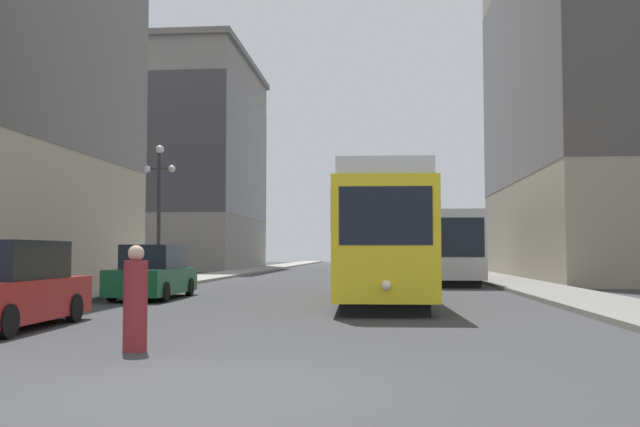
% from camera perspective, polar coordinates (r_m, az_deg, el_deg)
% --- Properties ---
extents(ground_plane, '(200.00, 200.00, 0.00)m').
position_cam_1_polar(ground_plane, '(8.32, -9.28, -14.12)').
color(ground_plane, '#38383A').
extents(sidewalk_left, '(2.93, 120.00, 0.15)m').
position_cam_1_polar(sidewalk_left, '(49.07, -7.34, -4.90)').
color(sidewalk_left, gray).
rests_on(sidewalk_left, ground).
extents(sidewalk_right, '(2.93, 120.00, 0.15)m').
position_cam_1_polar(sidewalk_right, '(48.38, 12.70, -4.87)').
color(sidewalk_right, gray).
rests_on(sidewalk_right, ground).
extents(streetcar, '(3.00, 12.94, 3.89)m').
position_cam_1_polar(streetcar, '(22.82, 4.81, -1.86)').
color(streetcar, black).
rests_on(streetcar, ground).
extents(transit_bus, '(2.80, 11.77, 3.45)m').
position_cam_1_polar(transit_bus, '(36.29, 10.05, -2.54)').
color(transit_bus, black).
rests_on(transit_bus, ground).
extents(parked_car_left_near, '(1.95, 4.89, 1.82)m').
position_cam_1_polar(parked_car_left_near, '(24.32, -13.49, -4.82)').
color(parked_car_left_near, black).
rests_on(parked_car_left_near, ground).
extents(parked_car_left_mid, '(2.01, 4.90, 1.82)m').
position_cam_1_polar(parked_car_left_mid, '(15.70, -24.46, -5.59)').
color(parked_car_left_mid, black).
rests_on(parked_car_left_mid, ground).
extents(pedestrian_crossing_near, '(0.38, 0.38, 1.69)m').
position_cam_1_polar(pedestrian_crossing_near, '(11.57, -14.91, -7.01)').
color(pedestrian_crossing_near, maroon).
rests_on(pedestrian_crossing_near, ground).
extents(lamp_post_left_far, '(1.41, 0.36, 6.08)m').
position_cam_1_polar(lamp_post_left_far, '(30.98, -13.06, 1.57)').
color(lamp_post_left_far, '#333338').
rests_on(lamp_post_left_far, sidewalk_left).
extents(building_left_corner, '(11.56, 19.62, 19.16)m').
position_cam_1_polar(building_left_corner, '(64.96, -10.61, 4.20)').
color(building_left_corner, gray).
rests_on(building_left_corner, ground).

